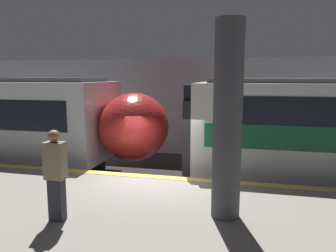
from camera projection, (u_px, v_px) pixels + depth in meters
ground_plane at (155, 209)px, 9.31m from camera, size 120.00×120.00×0.00m
platform at (118, 238)px, 6.61m from camera, size 40.00×5.47×1.01m
station_rear_barrier at (194, 107)px, 15.52m from camera, size 50.00×0.15×4.59m
support_pillar_near at (227, 121)px, 6.22m from camera, size 0.56×0.56×3.80m
person_walking at (56, 173)px, 6.18m from camera, size 0.38×0.24×1.76m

